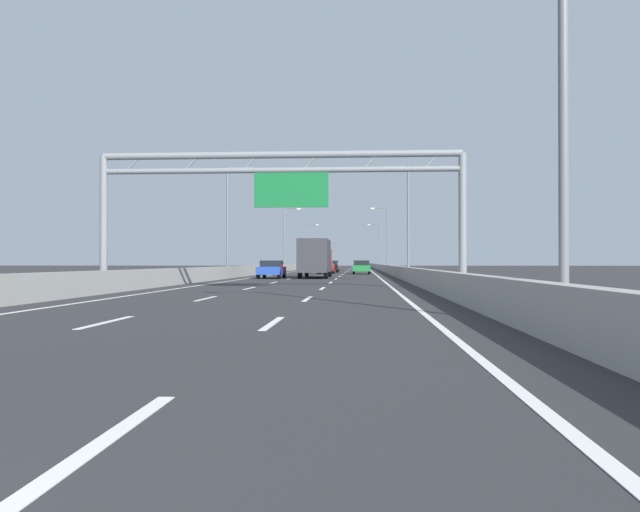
{
  "coord_description": "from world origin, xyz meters",
  "views": [
    {
      "loc": [
        3.65,
        -1.1,
        1.3
      ],
      "look_at": [
        -0.82,
        70.68,
        1.97
      ],
      "focal_mm": 36.28,
      "sensor_mm": 36.0,
      "label": 1
    }
  ],
  "objects_px": {
    "blue_car": "(272,269)",
    "green_car": "(361,267)",
    "streetlamp_right_near": "(551,57)",
    "streetlamp_right_distant": "(378,243)",
    "streetlamp_left_far": "(286,235)",
    "streetlamp_left_distant": "(308,243)",
    "white_car": "(361,264)",
    "silver_car": "(312,266)",
    "streetlamp_left_mid": "(230,214)",
    "red_car": "(326,267)",
    "sign_gantry": "(281,184)",
    "black_car": "(331,267)",
    "streetlamp_right_mid": "(406,213)",
    "streetlamp_right_far": "(386,234)",
    "orange_car": "(333,266)",
    "box_truck": "(315,257)"
  },
  "relations": [
    {
      "from": "streetlamp_left_far",
      "to": "red_car",
      "type": "relative_size",
      "value": 2.23
    },
    {
      "from": "streetlamp_left_distant",
      "to": "silver_car",
      "type": "distance_m",
      "value": 43.47
    },
    {
      "from": "white_car",
      "to": "black_car",
      "type": "distance_m",
      "value": 59.56
    },
    {
      "from": "streetlamp_left_distant",
      "to": "orange_car",
      "type": "xyz_separation_m",
      "value": [
        7.24,
        -45.96,
        -4.63
      ]
    },
    {
      "from": "streetlamp_left_distant",
      "to": "green_car",
      "type": "height_order",
      "value": "streetlamp_left_distant"
    },
    {
      "from": "streetlamp_right_near",
      "to": "streetlamp_right_distant",
      "type": "bearing_deg",
      "value": 90.0
    },
    {
      "from": "sign_gantry",
      "to": "streetlamp_left_mid",
      "type": "distance_m",
      "value": 26.45
    },
    {
      "from": "white_car",
      "to": "streetlamp_right_mid",
      "type": "bearing_deg",
      "value": -87.55
    },
    {
      "from": "streetlamp_left_far",
      "to": "streetlamp_right_far",
      "type": "height_order",
      "value": "same"
    },
    {
      "from": "streetlamp_right_distant",
      "to": "silver_car",
      "type": "xyz_separation_m",
      "value": [
        -10.91,
        -43.03,
        -4.64
      ]
    },
    {
      "from": "sign_gantry",
      "to": "blue_car",
      "type": "relative_size",
      "value": 3.85
    },
    {
      "from": "streetlamp_left_distant",
      "to": "red_car",
      "type": "distance_m",
      "value": 67.27
    },
    {
      "from": "white_car",
      "to": "box_truck",
      "type": "relative_size",
      "value": 0.53
    },
    {
      "from": "streetlamp_right_far",
      "to": "box_truck",
      "type": "relative_size",
      "value": 1.08
    },
    {
      "from": "streetlamp_right_near",
      "to": "black_car",
      "type": "distance_m",
      "value": 67.5
    },
    {
      "from": "white_car",
      "to": "black_car",
      "type": "height_order",
      "value": "white_car"
    },
    {
      "from": "green_car",
      "to": "streetlamp_left_far",
      "type": "bearing_deg",
      "value": 112.95
    },
    {
      "from": "streetlamp_right_near",
      "to": "orange_car",
      "type": "bearing_deg",
      "value": 95.59
    },
    {
      "from": "streetlamp_right_distant",
      "to": "white_car",
      "type": "distance_m",
      "value": 6.15
    },
    {
      "from": "box_truck",
      "to": "red_car",
      "type": "bearing_deg",
      "value": 90.27
    },
    {
      "from": "streetlamp_left_distant",
      "to": "green_car",
      "type": "distance_m",
      "value": 69.16
    },
    {
      "from": "white_car",
      "to": "sign_gantry",
      "type": "bearing_deg",
      "value": -91.96
    },
    {
      "from": "orange_car",
      "to": "red_car",
      "type": "relative_size",
      "value": 1.05
    },
    {
      "from": "blue_car",
      "to": "white_car",
      "type": "bearing_deg",
      "value": 85.31
    },
    {
      "from": "red_car",
      "to": "white_car",
      "type": "relative_size",
      "value": 0.91
    },
    {
      "from": "streetlamp_right_distant",
      "to": "red_car",
      "type": "relative_size",
      "value": 2.23
    },
    {
      "from": "streetlamp_left_mid",
      "to": "blue_car",
      "type": "bearing_deg",
      "value": -40.43
    },
    {
      "from": "red_car",
      "to": "box_truck",
      "type": "height_order",
      "value": "box_truck"
    },
    {
      "from": "black_car",
      "to": "silver_car",
      "type": "bearing_deg",
      "value": 103.3
    },
    {
      "from": "streetlamp_left_distant",
      "to": "streetlamp_right_distant",
      "type": "bearing_deg",
      "value": 0.0
    },
    {
      "from": "streetlamp_right_far",
      "to": "red_car",
      "type": "height_order",
      "value": "streetlamp_right_far"
    },
    {
      "from": "streetlamp_left_far",
      "to": "streetlamp_left_distant",
      "type": "relative_size",
      "value": 1.0
    },
    {
      "from": "streetlamp_left_far",
      "to": "blue_car",
      "type": "height_order",
      "value": "streetlamp_left_far"
    },
    {
      "from": "streetlamp_left_far",
      "to": "black_car",
      "type": "relative_size",
      "value": 2.15
    },
    {
      "from": "green_car",
      "to": "sign_gantry",
      "type": "bearing_deg",
      "value": -95.28
    },
    {
      "from": "sign_gantry",
      "to": "streetlamp_left_distant",
      "type": "relative_size",
      "value": 1.77
    },
    {
      "from": "streetlamp_right_far",
      "to": "sign_gantry",
      "type": "bearing_deg",
      "value": -96.32
    },
    {
      "from": "sign_gantry",
      "to": "streetlamp_left_far",
      "type": "height_order",
      "value": "streetlamp_left_far"
    },
    {
      "from": "streetlamp_right_mid",
      "to": "silver_car",
      "type": "relative_size",
      "value": 2.1
    },
    {
      "from": "streetlamp_right_mid",
      "to": "streetlamp_right_distant",
      "type": "xyz_separation_m",
      "value": [
        0.0,
        83.02,
        0.0
      ]
    },
    {
      "from": "red_car",
      "to": "white_car",
      "type": "height_order",
      "value": "white_car"
    },
    {
      "from": "sign_gantry",
      "to": "white_car",
      "type": "xyz_separation_m",
      "value": [
        3.77,
        110.2,
        -4.08
      ]
    },
    {
      "from": "streetlamp_left_distant",
      "to": "orange_car",
      "type": "bearing_deg",
      "value": -81.05
    },
    {
      "from": "blue_car",
      "to": "green_car",
      "type": "bearing_deg",
      "value": 68.63
    },
    {
      "from": "silver_car",
      "to": "green_car",
      "type": "height_order",
      "value": "green_car"
    },
    {
      "from": "streetlamp_right_mid",
      "to": "streetlamp_left_far",
      "type": "distance_m",
      "value": 44.11
    },
    {
      "from": "streetlamp_left_mid",
      "to": "box_truck",
      "type": "xyz_separation_m",
      "value": [
        7.45,
        -1.74,
        -3.71
      ]
    },
    {
      "from": "streetlamp_left_mid",
      "to": "white_car",
      "type": "bearing_deg",
      "value": 82.42
    },
    {
      "from": "streetlamp_left_distant",
      "to": "streetlamp_right_distant",
      "type": "xyz_separation_m",
      "value": [
        14.93,
        0.0,
        0.0
      ]
    },
    {
      "from": "streetlamp_left_far",
      "to": "streetlamp_right_near",
      "type": "bearing_deg",
      "value": -79.8
    }
  ]
}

